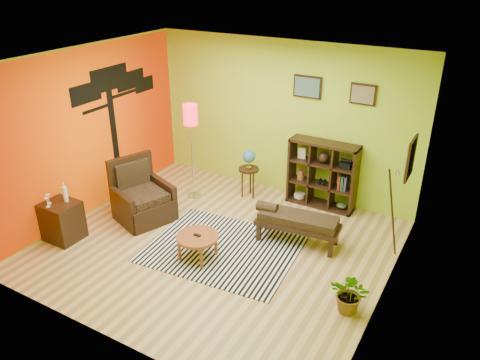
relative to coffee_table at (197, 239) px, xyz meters
The scene contains 11 objects.
ground 0.52m from the coffee_table, 79.44° to the left, with size 5.00×5.00×0.00m, color tan.
room_shell 1.53m from the coffee_table, 92.49° to the left, with size 5.04×4.54×2.82m.
zebra_rug 0.53m from the coffee_table, 62.29° to the left, with size 2.21×1.76×0.01m, color white.
coffee_table is the anchor object (origin of this frame).
armchair 1.59m from the coffee_table, 160.57° to the left, with size 1.08×1.07×1.03m.
side_cabinet 2.21m from the coffee_table, 164.02° to the right, with size 0.53×0.48×0.94m.
floor_lamp 2.26m from the coffee_table, 126.60° to the left, with size 0.27×0.27×1.76m.
globe_table 2.16m from the coffee_table, 98.30° to the left, with size 0.38×0.38×0.91m.
cube_shelf 2.64m from the coffee_table, 67.87° to the left, with size 1.20×0.35×1.20m.
bench 1.53m from the coffee_table, 45.87° to the left, with size 1.34×0.60×0.60m.
potted_plant 2.31m from the coffee_table, ahead, with size 0.48×0.54×0.42m, color #26661E.
Camera 1 is at (3.33, -5.09, 4.02)m, focal length 35.00 mm.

